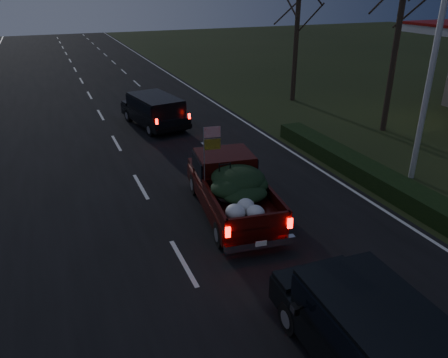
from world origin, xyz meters
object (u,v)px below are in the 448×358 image
object	(u,v)px
lead_suv	(155,108)
rear_suv	(379,338)
pickup_truck	(232,185)
light_pole	(441,21)

from	to	relation	value
lead_suv	rear_suv	bearing A→B (deg)	-100.52
lead_suv	pickup_truck	bearing A→B (deg)	-100.12
rear_suv	lead_suv	bearing A→B (deg)	91.34
pickup_truck	rear_suv	distance (m)	6.81
pickup_truck	lead_suv	distance (m)	9.75
pickup_truck	rear_suv	bearing A→B (deg)	-84.19
pickup_truck	light_pole	bearing A→B (deg)	6.74
light_pole	lead_suv	bearing A→B (deg)	126.39
light_pole	lead_suv	xyz separation A→B (m)	(-7.22, 9.79, -4.52)
light_pole	rear_suv	distance (m)	11.00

